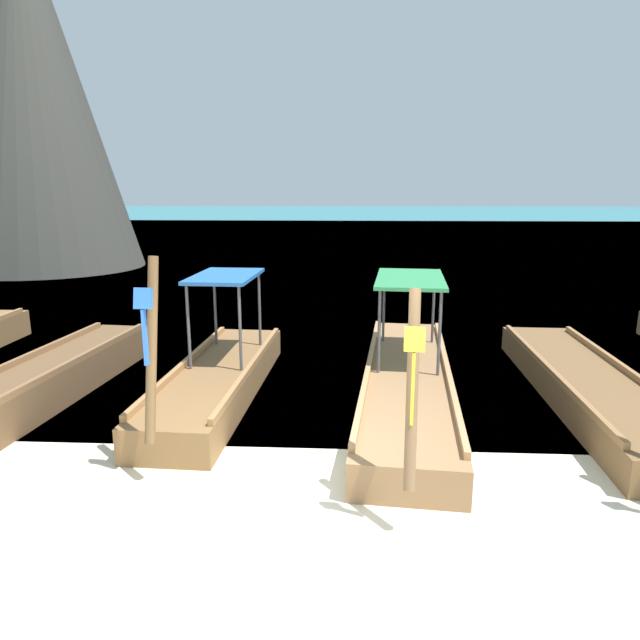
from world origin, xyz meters
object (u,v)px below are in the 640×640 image
object	(u,v)px
longtail_boat_blue_ribbon	(218,377)
longtail_boat_yellow_ribbon	(407,380)
karst_rock	(31,98)
longtail_boat_orange_ribbon	(52,378)
longtail_boat_green_ribbon	(587,387)

from	to	relation	value
longtail_boat_blue_ribbon	longtail_boat_yellow_ribbon	size ratio (longest dim) A/B	0.76
karst_rock	longtail_boat_orange_ribbon	bearing A→B (deg)	-61.72
longtail_boat_orange_ribbon	longtail_boat_blue_ribbon	distance (m)	2.77
longtail_boat_orange_ribbon	longtail_boat_blue_ribbon	bearing A→B (deg)	4.02
longtail_boat_orange_ribbon	longtail_boat_yellow_ribbon	world-z (taller)	longtail_boat_orange_ribbon
longtail_boat_blue_ribbon	karst_rock	world-z (taller)	karst_rock
longtail_boat_orange_ribbon	karst_rock	distance (m)	19.50
longtail_boat_green_ribbon	karst_rock	world-z (taller)	karst_rock
longtail_boat_yellow_ribbon	longtail_boat_green_ribbon	xyz separation A→B (m)	(2.93, -0.02, -0.05)
karst_rock	longtail_boat_yellow_ribbon	bearing A→B (deg)	-47.36
longtail_boat_blue_ribbon	karst_rock	xyz separation A→B (m)	(-11.41, 15.88, 6.86)
longtail_boat_orange_ribbon	longtail_boat_green_ribbon	bearing A→B (deg)	1.54
longtail_boat_yellow_ribbon	karst_rock	bearing A→B (deg)	132.64
longtail_boat_orange_ribbon	longtail_boat_green_ribbon	size ratio (longest dim) A/B	0.83
longtail_boat_orange_ribbon	longtail_boat_yellow_ribbon	xyz separation A→B (m)	(5.92, 0.26, -0.01)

